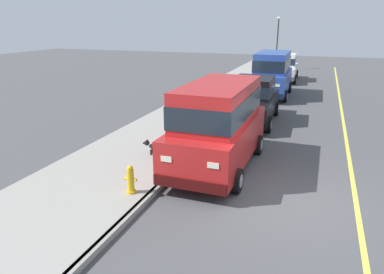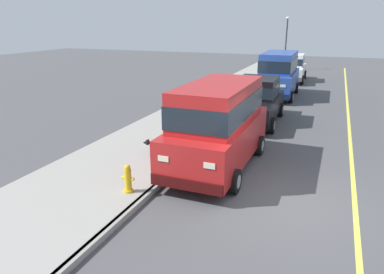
% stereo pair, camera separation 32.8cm
% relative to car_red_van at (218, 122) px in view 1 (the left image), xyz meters
% --- Properties ---
extents(ground_plane, '(80.00, 80.00, 0.00)m').
position_rel_car_red_van_xyz_m(ground_plane, '(2.20, -1.45, -1.39)').
color(ground_plane, '#4C4C4F').
extents(curb, '(0.16, 64.00, 0.14)m').
position_rel_car_red_van_xyz_m(curb, '(-1.00, -1.45, -1.32)').
color(curb, gray).
rests_on(curb, ground).
extents(sidewalk, '(3.60, 64.00, 0.14)m').
position_rel_car_red_van_xyz_m(sidewalk, '(-2.80, -1.45, -1.32)').
color(sidewalk, '#99968E').
rests_on(sidewalk, ground).
extents(lane_centre_line, '(0.12, 57.60, 0.01)m').
position_rel_car_red_van_xyz_m(lane_centre_line, '(3.80, -1.45, -1.39)').
color(lane_centre_line, '#E0D64C').
rests_on(lane_centre_line, ground).
extents(car_red_van, '(2.17, 4.92, 2.52)m').
position_rel_car_red_van_xyz_m(car_red_van, '(0.00, 0.00, 0.00)').
color(car_red_van, red).
rests_on(car_red_van, ground).
extents(car_black_sedan, '(2.11, 4.64, 1.92)m').
position_rel_car_red_van_xyz_m(car_black_sedan, '(-0.00, 5.43, -0.41)').
color(car_black_sedan, black).
rests_on(car_black_sedan, ground).
extents(car_blue_van, '(2.18, 4.92, 2.52)m').
position_rel_car_red_van_xyz_m(car_blue_van, '(-0.02, 11.42, 0.00)').
color(car_blue_van, '#28479E').
rests_on(car_blue_van, ground).
extents(car_white_sedan, '(2.13, 4.65, 1.92)m').
position_rel_car_red_van_xyz_m(car_white_sedan, '(0.01, 17.58, -0.41)').
color(car_white_sedan, white).
rests_on(car_white_sedan, ground).
extents(dog_black, '(0.76, 0.22, 0.49)m').
position_rel_car_red_van_xyz_m(dog_black, '(-2.08, -0.09, -0.97)').
color(dog_black, black).
rests_on(dog_black, sidewalk).
extents(fire_hydrant, '(0.34, 0.24, 0.72)m').
position_rel_car_red_van_xyz_m(fire_hydrant, '(-1.45, -2.69, -0.92)').
color(fire_hydrant, gold).
rests_on(fire_hydrant, sidewalk).
extents(street_lamp, '(0.36, 0.36, 4.42)m').
position_rel_car_red_van_xyz_m(street_lamp, '(-1.35, 23.97, 1.51)').
color(street_lamp, '#2D2D33').
rests_on(street_lamp, sidewalk).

